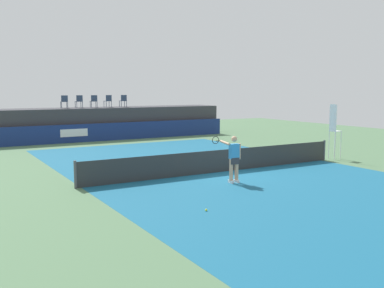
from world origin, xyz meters
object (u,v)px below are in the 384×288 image
object	(u,v)px
spectator_chair_right	(108,101)
net_post_far	(324,150)
spectator_chair_far_right	(123,100)
tennis_ball	(206,210)
spectator_chair_far_left	(64,101)
spectator_chair_center	(94,101)
spectator_chair_left	(79,101)
tennis_player	(233,157)
net_post_near	(75,175)
umpire_chair	(334,128)

from	to	relation	value
spectator_chair_right	net_post_far	bearing A→B (deg)	-69.51
spectator_chair_far_right	tennis_ball	distance (m)	20.87
spectator_chair_far_left	spectator_chair_center	xyz separation A→B (m)	(2.10, 0.08, 0.00)
spectator_chair_left	tennis_player	size ratio (longest dim) A/B	0.50
spectator_chair_right	net_post_near	bearing A→B (deg)	-113.68
umpire_chair	tennis_player	size ratio (longest dim) A/B	1.56
spectator_chair_center	net_post_near	xyz separation A→B (m)	(-5.63, -15.24, -2.19)
net_post_near	spectator_chair_right	bearing A→B (deg)	66.32
spectator_chair_right	spectator_chair_left	bearing A→B (deg)	178.56
spectator_chair_left	net_post_far	xyz separation A→B (m)	(7.80, -15.32, -2.19)
spectator_chair_center	spectator_chair_right	size ratio (longest dim) A/B	1.00
spectator_chair_far_left	spectator_chair_center	distance (m)	2.10
spectator_chair_far_left	umpire_chair	size ratio (longest dim) A/B	0.32
tennis_ball	spectator_chair_far_left	bearing A→B (deg)	86.88
spectator_chair_center	umpire_chair	distance (m)	16.98
spectator_chair_right	tennis_ball	world-z (taller)	spectator_chair_right
spectator_chair_far_right	spectator_chair_far_left	bearing A→B (deg)	-179.89
spectator_chair_far_right	tennis_ball	world-z (taller)	spectator_chair_far_right
spectator_chair_far_left	umpire_chair	xyz separation A→B (m)	(9.51, -15.16, -1.11)
net_post_far	spectator_chair_center	bearing A→B (deg)	113.95
spectator_chair_center	tennis_player	distance (m)	17.35
umpire_chair	net_post_far	size ratio (longest dim) A/B	2.76
spectator_chair_far_left	spectator_chair_center	world-z (taller)	same
spectator_chair_far_left	spectator_chair_far_right	world-z (taller)	same
net_post_near	spectator_chair_center	bearing A→B (deg)	69.72
spectator_chair_far_left	net_post_near	xyz separation A→B (m)	(-3.53, -15.16, -2.19)
spectator_chair_far_right	net_post_near	bearing A→B (deg)	-117.29
spectator_chair_far_left	net_post_far	size ratio (longest dim) A/B	0.89
spectator_chair_left	net_post_far	world-z (taller)	spectator_chair_left
tennis_ball	spectator_chair_center	bearing A→B (deg)	80.97
net_post_far	tennis_ball	bearing A→B (deg)	-154.16
spectator_chair_left	tennis_player	bearing A→B (deg)	-87.30
spectator_chair_right	tennis_player	bearing A→B (deg)	-94.24
net_post_far	tennis_player	size ratio (longest dim) A/B	0.56
spectator_chair_far_right	tennis_ball	xyz separation A→B (m)	(-5.38, -19.99, -2.66)
tennis_player	net_post_near	bearing A→B (deg)	159.50
spectator_chair_center	net_post_far	world-z (taller)	spectator_chair_center
spectator_chair_right	net_post_near	size ratio (longest dim) A/B	0.89
tennis_player	tennis_ball	xyz separation A→B (m)	(-2.97, -2.80, -0.92)
spectator_chair_right	spectator_chair_far_right	bearing A→B (deg)	-4.96
net_post_far	spectator_chair_left	bearing A→B (deg)	117.00
spectator_chair_left	tennis_player	distance (m)	17.45
spectator_chair_right	spectator_chair_far_left	bearing A→B (deg)	-178.08
spectator_chair_far_right	umpire_chair	world-z (taller)	spectator_chair_far_right
spectator_chair_center	spectator_chair_far_right	world-z (taller)	same
spectator_chair_far_left	spectator_chair_right	world-z (taller)	same
spectator_chair_far_right	net_post_near	distance (m)	17.21
spectator_chair_center	net_post_far	distance (m)	16.82
spectator_chair_center	spectator_chair_left	bearing A→B (deg)	175.77
umpire_chair	tennis_ball	distance (m)	11.75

